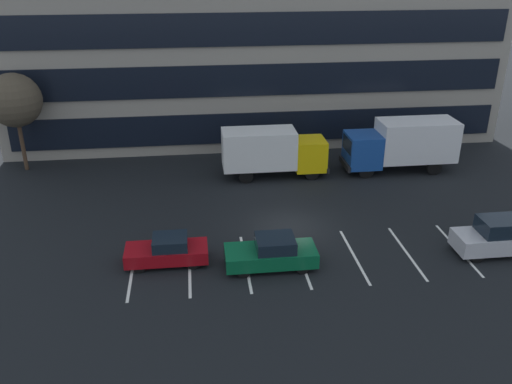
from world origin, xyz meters
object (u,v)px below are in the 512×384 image
suv_silver (498,237)px  sedan_forest (272,253)px  box_truck_yellow (272,150)px  box_truck_blue (402,143)px  bare_tree (14,100)px  sedan_maroon (167,251)px

suv_silver → sedan_forest: bearing=179.7°
box_truck_yellow → suv_silver: box_truck_yellow is taller
box_truck_blue → suv_silver: box_truck_blue is taller
box_truck_yellow → bare_tree: bare_tree is taller
box_truck_yellow → sedan_maroon: bearing=-122.7°
sedan_maroon → suv_silver: suv_silver is taller
sedan_maroon → box_truck_yellow: bearing=57.3°
box_truck_yellow → suv_silver: size_ratio=1.67×
sedan_forest → box_truck_yellow: bearing=81.6°
box_truck_yellow → bare_tree: 17.75m
suv_silver → box_truck_blue: bearing=94.1°
box_truck_blue → bare_tree: 26.70m
sedan_maroon → bare_tree: (-10.34, 13.92, 4.32)m
box_truck_yellow → suv_silver: bearing=-49.3°
sedan_forest → box_truck_blue: bearing=46.7°
sedan_forest → suv_silver: (11.71, -0.06, 0.17)m
sedan_maroon → suv_silver: (16.81, -1.01, 0.24)m
suv_silver → bare_tree: bare_tree is taller
sedan_forest → suv_silver: bearing=-0.3°
box_truck_blue → bare_tree: (-26.32, 3.33, 2.98)m
sedan_maroon → sedan_forest: bearing=-10.5°
box_truck_yellow → sedan_maroon: (-6.81, -10.61, -1.18)m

